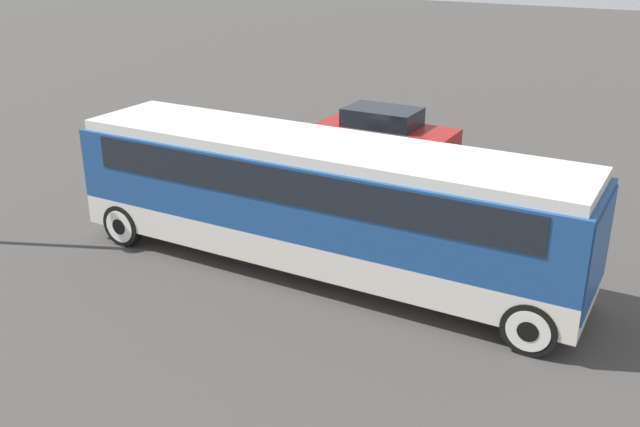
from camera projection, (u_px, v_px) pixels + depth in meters
The scene contains 4 objects.
ground_plane at pixel (320, 269), 15.69m from camera, with size 120.00×120.00×0.00m, color #423F3D.
tour_bus at pixel (324, 195), 14.99m from camera, with size 11.28×2.55×2.92m.
parked_car_near at pixel (378, 161), 20.73m from camera, with size 4.63×1.80×1.31m.
parked_car_mid at pixel (386, 130), 23.78m from camera, with size 4.64×1.86×1.43m.
Camera 1 is at (6.89, -12.30, 6.98)m, focal length 40.00 mm.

